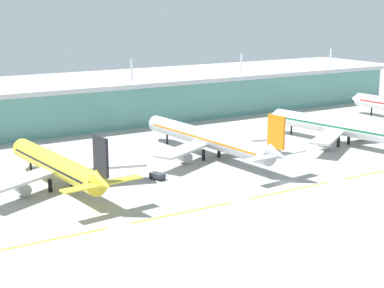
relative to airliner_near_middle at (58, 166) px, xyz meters
The scene contains 10 objects.
ground_plane 63.51m from the airliner_near_middle, 26.80° to the right, with size 600.00×600.00×0.00m, color #A8A59E.
terminal_building 94.83m from the airliner_near_middle, 53.49° to the left, with size 288.00×34.00×27.30m.
airliner_near_middle is the anchor object (origin of this frame).
airliner_center 53.38m from the airliner_near_middle, ahead, with size 48.62×71.56×18.90m.
airliner_far_middle 103.47m from the airliner_near_middle, ahead, with size 47.95×65.04×18.90m.
taxiway_stripe_west 37.88m from the airliner_near_middle, 113.04° to the right, with size 28.00×0.70×0.04m, color yellow.
taxiway_stripe_mid_west 39.97m from the airliner_near_middle, 60.56° to the right, with size 28.00×0.70×0.04m, color yellow.
taxiway_stripe_centre 63.81m from the airliner_near_middle, 32.76° to the right, with size 28.00×0.70×0.04m, color yellow.
taxiway_stripe_mid_east 94.12m from the airliner_near_middle, 21.46° to the right, with size 28.00×0.70×0.04m, color yellow.
pushback_tug 28.36m from the airliner_near_middle, 13.34° to the right, with size 3.63×4.92×1.85m.
Camera 1 is at (-105.54, -122.53, 49.14)m, focal length 55.20 mm.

